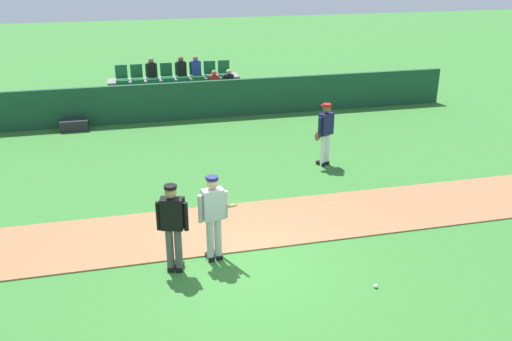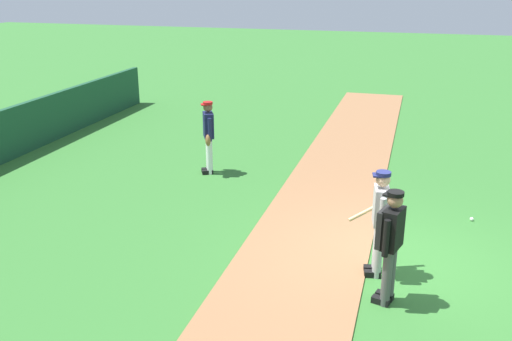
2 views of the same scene
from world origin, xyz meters
TOP-DOWN VIEW (x-y plane):
  - ground_plane at (0.00, 0.00)m, footprint 80.00×80.00m
  - infield_dirt_path at (0.00, 1.60)m, footprint 28.00×2.21m
  - dugout_fence at (0.00, 10.02)m, footprint 20.00×0.16m
  - stadium_bleachers at (0.02, 11.48)m, footprint 5.00×2.10m
  - batter_grey_jersey at (-0.47, 0.35)m, footprint 0.73×0.74m
  - umpire_home_plate at (-1.26, 0.14)m, footprint 0.57×0.39m
  - runner_navy_jersey at (3.36, 4.65)m, footprint 0.65×0.42m
  - baseball at (2.16, -1.29)m, footprint 0.07×0.07m
  - equipment_bag at (-3.60, 9.57)m, footprint 0.90×0.36m

SIDE VIEW (x-z plane):
  - ground_plane at x=0.00m, z-range 0.00..0.00m
  - infield_dirt_path at x=0.00m, z-range 0.00..0.03m
  - baseball at x=2.16m, z-range 0.00..0.07m
  - equipment_bag at x=-3.60m, z-range 0.00..0.36m
  - stadium_bleachers at x=0.02m, z-range -0.44..1.46m
  - dugout_fence at x=0.00m, z-range 0.00..1.33m
  - runner_navy_jersey at x=3.36m, z-range 0.08..1.84m
  - batter_grey_jersey at x=-0.47m, z-range 0.09..1.85m
  - umpire_home_plate at x=-1.26m, z-range 0.12..1.88m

